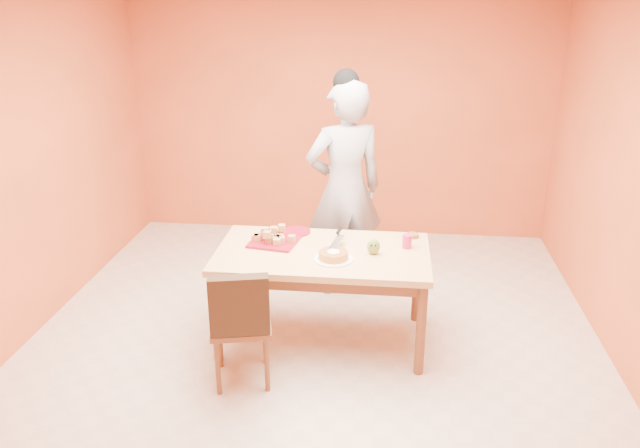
# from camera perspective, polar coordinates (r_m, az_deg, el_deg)

# --- Properties ---
(floor) EXTENTS (5.00, 5.00, 0.00)m
(floor) POSITION_cam_1_polar(r_m,az_deg,el_deg) (4.94, -0.70, -11.16)
(floor) COLOR beige
(floor) RESTS_ON ground
(wall_back) EXTENTS (4.50, 0.00, 4.50)m
(wall_back) POSITION_cam_1_polar(r_m,az_deg,el_deg) (6.79, 1.87, 10.14)
(wall_back) COLOR #DB5B32
(wall_back) RESTS_ON floor
(wall_left) EXTENTS (0.00, 5.00, 5.00)m
(wall_left) POSITION_cam_1_polar(r_m,az_deg,el_deg) (5.15, -26.55, 4.38)
(wall_left) COLOR #DB5B32
(wall_left) RESTS_ON floor
(dining_table) EXTENTS (1.60, 0.90, 0.76)m
(dining_table) POSITION_cam_1_polar(r_m,az_deg,el_deg) (4.73, 0.24, -3.51)
(dining_table) COLOR tan
(dining_table) RESTS_ON floor
(dining_chair) EXTENTS (0.50, 0.56, 0.90)m
(dining_chair) POSITION_cam_1_polar(r_m,az_deg,el_deg) (4.36, -7.31, -8.91)
(dining_chair) COLOR brown
(dining_chair) RESTS_ON floor
(pastry_pile) EXTENTS (0.31, 0.31, 0.10)m
(pastry_pile) POSITION_cam_1_polar(r_m,az_deg,el_deg) (4.83, -4.18, -0.90)
(pastry_pile) COLOR tan
(pastry_pile) RESTS_ON pastry_platter
(person) EXTENTS (0.82, 0.70, 1.92)m
(person) POSITION_cam_1_polar(r_m,az_deg,el_deg) (5.45, 2.27, 3.15)
(person) COLOR gray
(person) RESTS_ON floor
(pastry_platter) EXTENTS (0.40, 0.40, 0.02)m
(pastry_platter) POSITION_cam_1_polar(r_m,az_deg,el_deg) (4.85, -4.16, -1.57)
(pastry_platter) COLOR maroon
(pastry_platter) RESTS_ON dining_table
(red_dinner_plate) EXTENTS (0.26, 0.26, 0.01)m
(red_dinner_plate) POSITION_cam_1_polar(r_m,az_deg,el_deg) (5.04, -2.19, -0.69)
(red_dinner_plate) COLOR maroon
(red_dinner_plate) RESTS_ON dining_table
(white_cake_plate) EXTENTS (0.36, 0.36, 0.01)m
(white_cake_plate) POSITION_cam_1_polar(r_m,az_deg,el_deg) (4.54, 1.23, -3.22)
(white_cake_plate) COLOR white
(white_cake_plate) RESTS_ON dining_table
(sponge_cake) EXTENTS (0.28, 0.28, 0.05)m
(sponge_cake) POSITION_cam_1_polar(r_m,az_deg,el_deg) (4.53, 1.23, -2.87)
(sponge_cake) COLOR orange
(sponge_cake) RESTS_ON white_cake_plate
(cake_server) EXTENTS (0.10, 0.29, 0.01)m
(cake_server) POSITION_cam_1_polar(r_m,az_deg,el_deg) (4.68, 1.56, -1.63)
(cake_server) COLOR silver
(cake_server) RESTS_ON sponge_cake
(egg_ornament) EXTENTS (0.10, 0.08, 0.12)m
(egg_ornament) POSITION_cam_1_polar(r_m,az_deg,el_deg) (4.63, 4.91, -2.06)
(egg_ornament) COLOR olive
(egg_ornament) RESTS_ON dining_table
(magenta_glass) EXTENTS (0.09, 0.09, 0.10)m
(magenta_glass) POSITION_cam_1_polar(r_m,az_deg,el_deg) (4.78, 7.96, -1.58)
(magenta_glass) COLOR #BE1C61
(magenta_glass) RESTS_ON dining_table
(checker_tin) EXTENTS (0.12, 0.12, 0.03)m
(checker_tin) POSITION_cam_1_polar(r_m,az_deg,el_deg) (4.99, 8.46, -1.04)
(checker_tin) COLOR #3B1E10
(checker_tin) RESTS_ON dining_table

